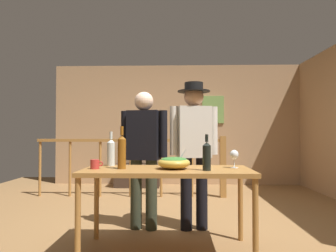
{
  "coord_description": "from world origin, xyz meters",
  "views": [
    {
      "loc": [
        -0.01,
        -3.47,
        1.09
      ],
      "look_at": [
        -0.1,
        -0.38,
        1.16
      ],
      "focal_mm": 31.88,
      "sensor_mm": 36.0,
      "label": 1
    }
  ],
  "objects_px": {
    "flat_screen_tv": "(137,152)",
    "wine_bottle_clear": "(111,152)",
    "framed_picture": "(213,110)",
    "serving_table": "(167,177)",
    "mug_red": "(95,164)",
    "tv_console": "(138,175)",
    "person_standing_left": "(144,149)",
    "salad_bowl": "(174,162)",
    "person_standing_right": "(194,142)",
    "wine_bottle_dark": "(207,156)",
    "wine_bottle_amber": "(122,151)",
    "stair_railing": "(158,159)",
    "wine_glass": "(234,155)"
  },
  "relations": [
    {
      "from": "serving_table",
      "to": "salad_bowl",
      "type": "bearing_deg",
      "value": -8.02
    },
    {
      "from": "mug_red",
      "to": "wine_bottle_dark",
      "type": "bearing_deg",
      "value": -5.3
    },
    {
      "from": "wine_glass",
      "to": "mug_red",
      "type": "xyz_separation_m",
      "value": [
        -1.31,
        -0.11,
        -0.08
      ]
    },
    {
      "from": "flat_screen_tv",
      "to": "wine_bottle_dark",
      "type": "bearing_deg",
      "value": -72.42
    },
    {
      "from": "tv_console",
      "to": "wine_bottle_amber",
      "type": "bearing_deg",
      "value": -84.96
    },
    {
      "from": "wine_glass",
      "to": "wine_bottle_amber",
      "type": "height_order",
      "value": "wine_bottle_amber"
    },
    {
      "from": "framed_picture",
      "to": "wine_bottle_amber",
      "type": "height_order",
      "value": "framed_picture"
    },
    {
      "from": "framed_picture",
      "to": "wine_glass",
      "type": "relative_size",
      "value": 3.38
    },
    {
      "from": "salad_bowl",
      "to": "wine_bottle_dark",
      "type": "distance_m",
      "value": 0.32
    },
    {
      "from": "tv_console",
      "to": "wine_glass",
      "type": "xyz_separation_m",
      "value": [
        1.35,
        -3.2,
        0.64
      ]
    },
    {
      "from": "mug_red",
      "to": "serving_table",
      "type": "bearing_deg",
      "value": 2.3
    },
    {
      "from": "tv_console",
      "to": "person_standing_left",
      "type": "relative_size",
      "value": 0.58
    },
    {
      "from": "serving_table",
      "to": "wine_bottle_amber",
      "type": "distance_m",
      "value": 0.48
    },
    {
      "from": "wine_bottle_amber",
      "to": "wine_bottle_clear",
      "type": "distance_m",
      "value": 0.29
    },
    {
      "from": "framed_picture",
      "to": "serving_table",
      "type": "height_order",
      "value": "framed_picture"
    },
    {
      "from": "person_standing_right",
      "to": "serving_table",
      "type": "bearing_deg",
      "value": 55.12
    },
    {
      "from": "mug_red",
      "to": "wine_bottle_amber",
      "type": "bearing_deg",
      "value": 2.21
    },
    {
      "from": "salad_bowl",
      "to": "person_standing_right",
      "type": "relative_size",
      "value": 0.18
    },
    {
      "from": "wine_bottle_amber",
      "to": "wine_bottle_dark",
      "type": "height_order",
      "value": "wine_bottle_amber"
    },
    {
      "from": "framed_picture",
      "to": "tv_console",
      "type": "distance_m",
      "value": 2.1
    },
    {
      "from": "serving_table",
      "to": "mug_red",
      "type": "xyz_separation_m",
      "value": [
        -0.67,
        -0.03,
        0.12
      ]
    },
    {
      "from": "framed_picture",
      "to": "wine_bottle_clear",
      "type": "height_order",
      "value": "framed_picture"
    },
    {
      "from": "flat_screen_tv",
      "to": "wine_glass",
      "type": "height_order",
      "value": "wine_glass"
    },
    {
      "from": "wine_bottle_dark",
      "to": "flat_screen_tv",
      "type": "bearing_deg",
      "value": 107.58
    },
    {
      "from": "person_standing_right",
      "to": "flat_screen_tv",
      "type": "bearing_deg",
      "value": -79.26
    },
    {
      "from": "wine_bottle_amber",
      "to": "person_standing_right",
      "type": "xyz_separation_m",
      "value": [
        0.71,
        0.63,
        0.07
      ]
    },
    {
      "from": "salad_bowl",
      "to": "person_standing_left",
      "type": "height_order",
      "value": "person_standing_left"
    },
    {
      "from": "wine_bottle_clear",
      "to": "framed_picture",
      "type": "bearing_deg",
      "value": 66.83
    },
    {
      "from": "flat_screen_tv",
      "to": "wine_bottle_clear",
      "type": "bearing_deg",
      "value": -87.42
    },
    {
      "from": "stair_railing",
      "to": "wine_glass",
      "type": "xyz_separation_m",
      "value": [
        0.87,
        -2.24,
        0.23
      ]
    },
    {
      "from": "tv_console",
      "to": "flat_screen_tv",
      "type": "bearing_deg",
      "value": -90.0
    },
    {
      "from": "wine_glass",
      "to": "wine_bottle_amber",
      "type": "xyz_separation_m",
      "value": [
        -1.06,
        -0.1,
        0.04
      ]
    },
    {
      "from": "flat_screen_tv",
      "to": "serving_table",
      "type": "distance_m",
      "value": 3.33
    },
    {
      "from": "tv_console",
      "to": "framed_picture",
      "type": "bearing_deg",
      "value": 10.46
    },
    {
      "from": "salad_bowl",
      "to": "person_standing_left",
      "type": "xyz_separation_m",
      "value": [
        -0.35,
        0.62,
        0.09
      ]
    },
    {
      "from": "flat_screen_tv",
      "to": "salad_bowl",
      "type": "height_order",
      "value": "salad_bowl"
    },
    {
      "from": "wine_bottle_clear",
      "to": "wine_bottle_dark",
      "type": "bearing_deg",
      "value": -20.26
    },
    {
      "from": "wine_bottle_amber",
      "to": "person_standing_left",
      "type": "xyz_separation_m",
      "value": [
        0.14,
        0.63,
        -0.01
      ]
    },
    {
      "from": "stair_railing",
      "to": "person_standing_left",
      "type": "bearing_deg",
      "value": -91.95
    },
    {
      "from": "wine_glass",
      "to": "mug_red",
      "type": "distance_m",
      "value": 1.31
    },
    {
      "from": "person_standing_left",
      "to": "person_standing_right",
      "type": "height_order",
      "value": "person_standing_right"
    },
    {
      "from": "tv_console",
      "to": "flat_screen_tv",
      "type": "height_order",
      "value": "flat_screen_tv"
    },
    {
      "from": "wine_glass",
      "to": "salad_bowl",
      "type": "bearing_deg",
      "value": -170.88
    },
    {
      "from": "flat_screen_tv",
      "to": "wine_bottle_clear",
      "type": "distance_m",
      "value": 3.04
    },
    {
      "from": "stair_railing",
      "to": "wine_glass",
      "type": "relative_size",
      "value": 18.84
    },
    {
      "from": "serving_table",
      "to": "person_standing_left",
      "type": "height_order",
      "value": "person_standing_left"
    },
    {
      "from": "wine_bottle_amber",
      "to": "mug_red",
      "type": "distance_m",
      "value": 0.27
    },
    {
      "from": "stair_railing",
      "to": "person_standing_left",
      "type": "xyz_separation_m",
      "value": [
        -0.06,
        -1.71,
        0.26
      ]
    },
    {
      "from": "stair_railing",
      "to": "salad_bowl",
      "type": "relative_size",
      "value": 10.75
    },
    {
      "from": "framed_picture",
      "to": "person_standing_left",
      "type": "distance_m",
      "value": 3.24
    }
  ]
}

